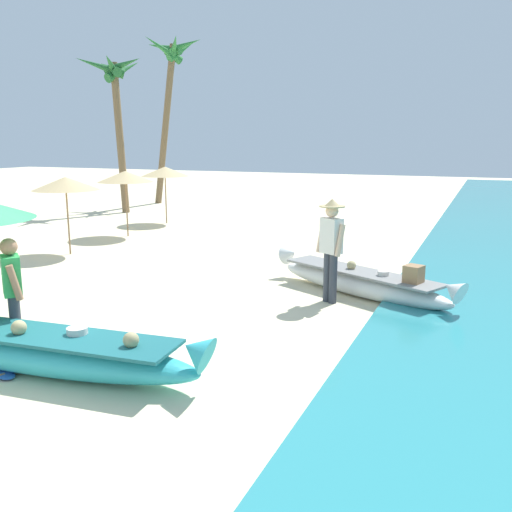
{
  "coord_description": "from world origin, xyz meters",
  "views": [
    {
      "loc": [
        5.38,
        -5.51,
        2.78
      ],
      "look_at": [
        1.88,
        2.78,
        0.9
      ],
      "focal_mm": 38.94,
      "sensor_mm": 36.0,
      "label": 1
    }
  ],
  "objects_px": {
    "person_vendor_hatted": "(331,243)",
    "palm_tree_tall_inland": "(115,88)",
    "boat_white_midground": "(361,282)",
    "boat_cyan_foreground": "(37,350)",
    "palm_tree_leaning_seaward": "(171,72)",
    "person_tourist_customer": "(13,289)"
  },
  "relations": [
    {
      "from": "boat_white_midground",
      "to": "palm_tree_tall_inland",
      "type": "xyz_separation_m",
      "value": [
        -11.33,
        8.25,
        4.44
      ]
    },
    {
      "from": "person_vendor_hatted",
      "to": "palm_tree_leaning_seaward",
      "type": "bearing_deg",
      "value": 130.75
    },
    {
      "from": "person_vendor_hatted",
      "to": "palm_tree_tall_inland",
      "type": "height_order",
      "value": "palm_tree_tall_inland"
    },
    {
      "from": "boat_cyan_foreground",
      "to": "palm_tree_leaning_seaward",
      "type": "xyz_separation_m",
      "value": [
        -7.96,
        16.41,
        5.35
      ]
    },
    {
      "from": "person_tourist_customer",
      "to": "palm_tree_tall_inland",
      "type": "bearing_deg",
      "value": 121.08
    },
    {
      "from": "boat_white_midground",
      "to": "person_vendor_hatted",
      "type": "distance_m",
      "value": 1.08
    },
    {
      "from": "person_tourist_customer",
      "to": "person_vendor_hatted",
      "type": "bearing_deg",
      "value": 50.03
    },
    {
      "from": "person_vendor_hatted",
      "to": "palm_tree_tall_inland",
      "type": "distance_m",
      "value": 14.52
    },
    {
      "from": "person_tourist_customer",
      "to": "palm_tree_leaning_seaward",
      "type": "distance_m",
      "value": 18.18
    },
    {
      "from": "boat_white_midground",
      "to": "person_vendor_hatted",
      "type": "bearing_deg",
      "value": -124.28
    },
    {
      "from": "person_tourist_customer",
      "to": "palm_tree_tall_inland",
      "type": "distance_m",
      "value": 15.35
    },
    {
      "from": "person_tourist_customer",
      "to": "palm_tree_leaning_seaward",
      "type": "height_order",
      "value": "palm_tree_leaning_seaward"
    },
    {
      "from": "boat_white_midground",
      "to": "palm_tree_tall_inland",
      "type": "height_order",
      "value": "palm_tree_tall_inland"
    },
    {
      "from": "boat_cyan_foreground",
      "to": "person_tourist_customer",
      "type": "bearing_deg",
      "value": 151.28
    },
    {
      "from": "person_vendor_hatted",
      "to": "palm_tree_tall_inland",
      "type": "bearing_deg",
      "value": 140.95
    },
    {
      "from": "boat_cyan_foreground",
      "to": "boat_white_midground",
      "type": "distance_m",
      "value": 5.69
    },
    {
      "from": "boat_white_midground",
      "to": "palm_tree_tall_inland",
      "type": "bearing_deg",
      "value": 143.95
    },
    {
      "from": "person_vendor_hatted",
      "to": "person_tourist_customer",
      "type": "xyz_separation_m",
      "value": [
        -3.24,
        -3.87,
        -0.18
      ]
    },
    {
      "from": "boat_white_midground",
      "to": "palm_tree_tall_inland",
      "type": "relative_size",
      "value": 0.64
    },
    {
      "from": "boat_white_midground",
      "to": "person_vendor_hatted",
      "type": "height_order",
      "value": "person_vendor_hatted"
    },
    {
      "from": "palm_tree_leaning_seaward",
      "to": "person_tourist_customer",
      "type": "bearing_deg",
      "value": -65.75
    },
    {
      "from": "palm_tree_tall_inland",
      "to": "boat_cyan_foreground",
      "type": "bearing_deg",
      "value": -57.34
    }
  ]
}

